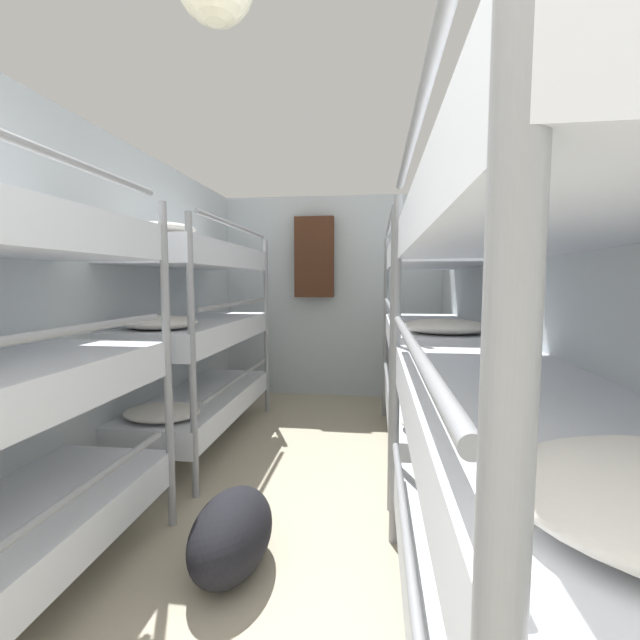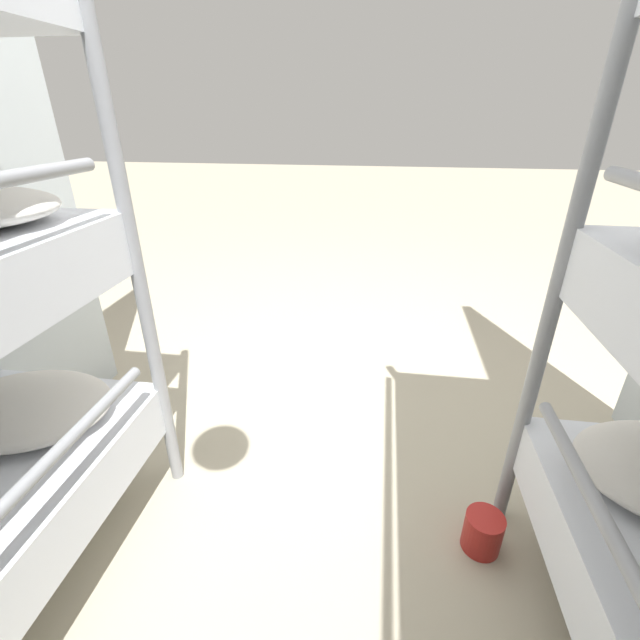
% 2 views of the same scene
% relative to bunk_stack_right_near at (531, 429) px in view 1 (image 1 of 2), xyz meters
% --- Properties ---
extents(wall_left, '(0.06, 5.28, 2.31)m').
position_rel_bunk_stack_right_near_xyz_m(wall_left, '(-2.19, 1.17, 0.21)').
color(wall_left, silver).
rests_on(wall_left, ground_plane).
extents(wall_right, '(0.06, 5.28, 2.31)m').
position_rel_bunk_stack_right_near_xyz_m(wall_right, '(0.36, 1.17, 0.21)').
color(wall_right, silver).
rests_on(wall_right, ground_plane).
extents(wall_back, '(2.61, 0.06, 2.31)m').
position_rel_bunk_stack_right_near_xyz_m(wall_back, '(-0.92, 3.78, 0.21)').
color(wall_back, silver).
rests_on(wall_back, ground_plane).
extents(bunk_stack_right_near, '(0.66, 1.83, 1.79)m').
position_rel_bunk_stack_right_near_xyz_m(bunk_stack_right_near, '(0.00, 0.00, 0.00)').
color(bunk_stack_right_near, gray).
rests_on(bunk_stack_right_near, ground_plane).
extents(bunk_stack_left_far, '(0.66, 1.83, 1.79)m').
position_rel_bunk_stack_right_near_xyz_m(bunk_stack_left_far, '(-1.83, 2.09, 0.00)').
color(bunk_stack_left_far, gray).
rests_on(bunk_stack_left_far, ground_plane).
extents(bunk_stack_right_far, '(0.66, 1.83, 1.79)m').
position_rel_bunk_stack_right_near_xyz_m(bunk_stack_right_far, '(0.00, 2.09, 0.00)').
color(bunk_stack_right_far, gray).
rests_on(bunk_stack_right_far, ground_plane).
extents(duffel_bag, '(0.35, 0.61, 0.35)m').
position_rel_bunk_stack_right_near_xyz_m(duffel_bag, '(-1.07, 0.63, -0.77)').
color(duffel_bag, black).
rests_on(duffel_bag, ground_plane).
extents(hanging_coat, '(0.44, 0.12, 0.90)m').
position_rel_bunk_stack_right_near_xyz_m(hanging_coat, '(-1.11, 3.63, 0.67)').
color(hanging_coat, '#472819').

